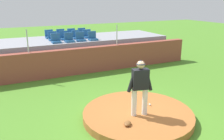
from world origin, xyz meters
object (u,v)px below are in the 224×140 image
Objects in this scene: baseball at (150,105)px; stadium_chair_10 at (72,34)px; fielding_glove at (128,123)px; stadium_chair_9 at (61,35)px; stadium_chair_5 at (64,37)px; pitcher at (140,84)px; stadium_chair_4 at (53,38)px; stadium_chair_2 at (80,38)px; stadium_chair_8 at (49,36)px; stadium_chair_11 at (82,33)px; stadium_chair_6 at (76,36)px; stadium_chair_3 at (93,37)px; stadium_chair_7 at (87,35)px; stadium_chair_0 at (56,40)px; stadium_chair_1 at (69,39)px.

stadium_chair_10 is at bearing 91.82° from baseball.
stadium_chair_9 is (0.42, 9.08, 1.40)m from fielding_glove.
stadium_chair_5 is at bearing 87.07° from stadium_chair_9.
pitcher is 3.62× the size of stadium_chair_4.
stadium_chair_2 is 1.76m from stadium_chair_10.
baseball is 0.15× the size of stadium_chair_8.
stadium_chair_6 is at bearing 53.01° from stadium_chair_11.
stadium_chair_3 is 0.93m from stadium_chair_7.
stadium_chair_5 is 1.13m from stadium_chair_8.
stadium_chair_7 is (1.45, 0.04, 0.00)m from stadium_chair_5.
stadium_chair_2 and stadium_chair_11 have the same top height.
stadium_chair_3 is at bearing 90.34° from stadium_chair_11.
baseball is 8.36m from stadium_chair_10.
baseball is 0.15× the size of stadium_chair_2.
stadium_chair_4 is 1.00× the size of stadium_chair_11.
pitcher is 8.67m from stadium_chair_10.
stadium_chair_5 and stadium_chair_10 have the same top height.
stadium_chair_7 is at bearing 157.16° from stadium_chair_8.
pitcher is at bearing 92.12° from stadium_chair_5.
stadium_chair_0 is 1.00× the size of stadium_chair_5.
pitcher is at bearing 86.73° from stadium_chair_6.
stadium_chair_9 is at bearing 105.13° from pitcher.
stadium_chair_3 is (1.38, -0.00, 0.00)m from stadium_chair_1.
stadium_chair_6 is at bearing -91.92° from stadium_chair_2.
stadium_chair_1 is at bearing 89.73° from stadium_chair_9.
stadium_chair_0 and stadium_chair_1 have the same top height.
fielding_glove is at bearing 91.97° from stadium_chair_4.
stadium_chair_0 and stadium_chair_2 have the same top height.
stadium_chair_5 is at bearing 1.44° from stadium_chair_7.
stadium_chair_3 is at bearing 138.88° from stadium_chair_8.
stadium_chair_10 is 0.68m from stadium_chair_11.
stadium_chair_0 and stadium_chair_4 have the same top height.
stadium_chair_9 is (0.71, 0.01, 0.00)m from stadium_chair_8.
stadium_chair_3 and stadium_chair_5 have the same top height.
stadium_chair_1 is 1.00× the size of stadium_chair_6.
stadium_chair_1 is 1.00× the size of stadium_chair_4.
pitcher is at bearing 91.58° from stadium_chair_9.
stadium_chair_2 is at bearing 110.14° from stadium_chair_9.
stadium_chair_1 is 1.94m from stadium_chair_8.
stadium_chair_8 is 1.00× the size of stadium_chair_9.
pitcher reaches higher than stadium_chair_4.
fielding_glove is at bearing 83.12° from stadium_chair_10.
stadium_chair_3 is 1.00× the size of stadium_chair_4.
stadium_chair_11 is at bearing -87.41° from stadium_chair_7.
stadium_chair_7 is (1.41, 0.92, 0.00)m from stadium_chair_1.
stadium_chair_7 reaches higher than baseball.
stadium_chair_4 is at bearing 32.32° from stadium_chair_10.
stadium_chair_0 is at bearing 89.37° from stadium_chair_8.
stadium_chair_8 and stadium_chair_10 have the same top height.
stadium_chair_6 reaches higher than baseball.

